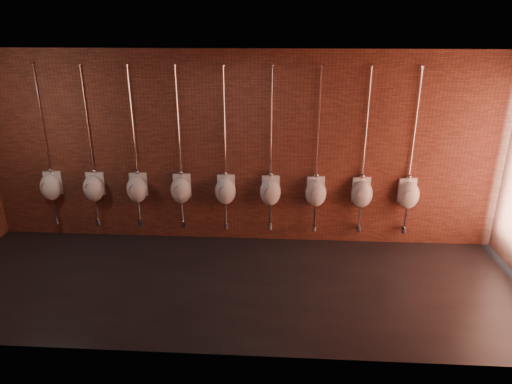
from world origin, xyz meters
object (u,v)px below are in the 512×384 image
urinal_2 (137,188)px  urinal_5 (270,191)px  urinal_1 (94,187)px  urinal_6 (316,192)px  urinal_0 (51,186)px  urinal_4 (225,190)px  urinal_3 (181,189)px  urinal_8 (408,194)px  urinal_7 (362,193)px

urinal_2 → urinal_5: size_ratio=1.00×
urinal_1 → urinal_6: 3.76m
urinal_1 → urinal_2: size_ratio=1.00×
urinal_0 → urinal_4: (3.01, 0.00, 0.00)m
urinal_3 → urinal_8: (3.76, 0.00, 0.00)m
urinal_5 → urinal_6: same height
urinal_0 → urinal_5: (3.76, 0.00, 0.00)m
urinal_2 → urinal_1: bearing=180.0°
urinal_2 → urinal_5: bearing=0.0°
urinal_5 → urinal_7: size_ratio=1.00×
urinal_5 → urinal_7: bearing=0.0°
urinal_1 → urinal_7: size_ratio=1.00×
urinal_4 → urinal_7: bearing=0.0°
urinal_6 → urinal_7: size_ratio=1.00×
urinal_4 → urinal_5: (0.75, 0.00, 0.00)m
urinal_1 → urinal_3: same height
urinal_0 → urinal_1: 0.75m
urinal_0 → urinal_1: size_ratio=1.00×
urinal_6 → urinal_8: size_ratio=1.00×
urinal_0 → urinal_1: bearing=0.0°
urinal_3 → urinal_5: 1.50m
urinal_6 → urinal_4: bearing=180.0°
urinal_1 → urinal_4: size_ratio=1.00×
urinal_5 → urinal_7: same height
urinal_6 → urinal_7: 0.75m
urinal_3 → urinal_6: size_ratio=1.00×
urinal_2 → urinal_8: 4.51m
urinal_4 → urinal_7: size_ratio=1.00×
urinal_0 → urinal_4: 3.01m
urinal_8 → urinal_5: bearing=180.0°
urinal_0 → urinal_6: (4.51, 0.00, 0.00)m
urinal_4 → urinal_0: bearing=180.0°
urinal_0 → urinal_6: same height
urinal_0 → urinal_2: same height
urinal_0 → urinal_8: size_ratio=1.00×
urinal_2 → urinal_6: (3.01, 0.00, 0.00)m
urinal_2 → urinal_4: size_ratio=1.00×
urinal_4 → urinal_7: same height
urinal_6 → urinal_0: bearing=180.0°
urinal_0 → urinal_5: 3.76m
urinal_1 → urinal_5: bearing=0.0°
urinal_0 → urinal_5: bearing=0.0°
urinal_0 → urinal_2: (1.50, 0.00, 0.00)m
urinal_3 → urinal_4: (0.75, 0.00, 0.00)m
urinal_7 → urinal_6: bearing=180.0°
urinal_2 → urinal_4: (1.50, 0.00, 0.00)m
urinal_0 → urinal_4: bearing=0.0°
urinal_3 → urinal_7: size_ratio=1.00×
urinal_2 → urinal_7: bearing=0.0°
urinal_5 → urinal_8: bearing=0.0°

